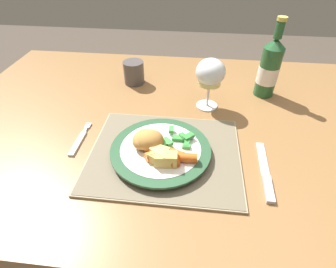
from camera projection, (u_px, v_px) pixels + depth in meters
ground_plane at (170, 248)px, 1.21m from camera, size 6.00×6.00×0.00m
dining_table at (171, 143)px, 0.80m from camera, size 1.29×0.85×0.74m
placemat at (167, 154)px, 0.62m from camera, size 0.35×0.29×0.01m
dinner_plate at (161, 151)px, 0.61m from camera, size 0.23×0.23×0.02m
breaded_croquettes at (147, 140)px, 0.60m from camera, size 0.09×0.08×0.04m
green_beans_pile at (178, 140)px, 0.62m from camera, size 0.08×0.08×0.02m
glazed_carrots at (172, 156)px, 0.57m from camera, size 0.12×0.06×0.02m
fork at (79, 141)px, 0.66m from camera, size 0.01×0.13×0.01m
table_knife at (266, 175)px, 0.57m from camera, size 0.02×0.18×0.01m
wine_glass at (210, 74)px, 0.72m from camera, size 0.08×0.08×0.15m
bottle at (269, 68)px, 0.79m from camera, size 0.06×0.06×0.24m
roast_potatoes at (161, 157)px, 0.56m from camera, size 0.07×0.05×0.03m
drinking_cup at (134, 72)px, 0.88m from camera, size 0.07×0.07×0.08m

